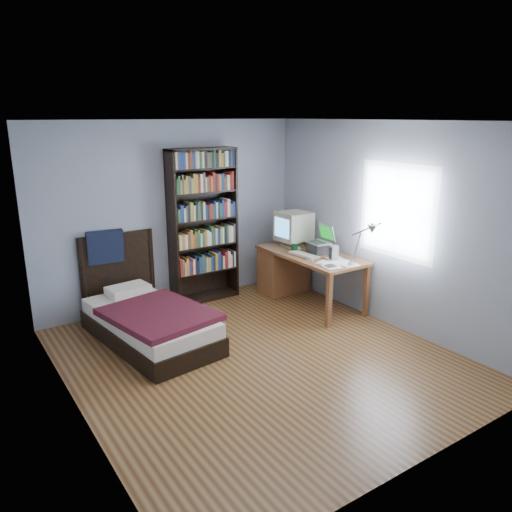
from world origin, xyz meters
The scene contains 14 objects.
room centered at (0.03, 0.00, 1.25)m, with size 4.20×4.24×2.50m.
desk centered at (1.50, 1.40, 0.42)m, with size 0.75×1.62×0.73m.
crt_monitor centered at (1.55, 1.40, 1.01)m, with size 0.46×0.42×0.50m.
laptop centered at (1.60, 0.90, 0.84)m, with size 0.33×0.33×0.39m.
desk_lamp centered at (1.46, -0.13, 1.24)m, with size 0.24×0.53×0.63m.
keyboard centered at (1.35, 0.90, 0.75)m, with size 0.17×0.44×0.03m, color beige.
speaker centered at (1.56, 0.55, 0.83)m, with size 0.10×0.10×0.19m, color gray.
soda_can centered at (1.37, 1.13, 0.79)m, with size 0.07×0.07×0.13m, color #073A11.
mouse centered at (1.50, 1.21, 0.75)m, with size 0.06×0.11×0.04m, color silver.
phone_silver centered at (1.25, 0.67, 0.74)m, with size 0.05×0.09×0.02m, color silver.
phone_grey centered at (1.25, 0.45, 0.74)m, with size 0.04×0.08×0.02m, color gray.
external_drive centered at (1.29, 0.31, 0.74)m, with size 0.11×0.11×0.02m, color gray.
bookshelf centered at (0.38, 1.94, 1.07)m, with size 0.96×0.30×2.13m.
bed centered at (-0.82, 1.14, 0.26)m, with size 1.19×2.05×1.16m.
Camera 1 is at (-2.77, -4.09, 2.56)m, focal length 35.00 mm.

